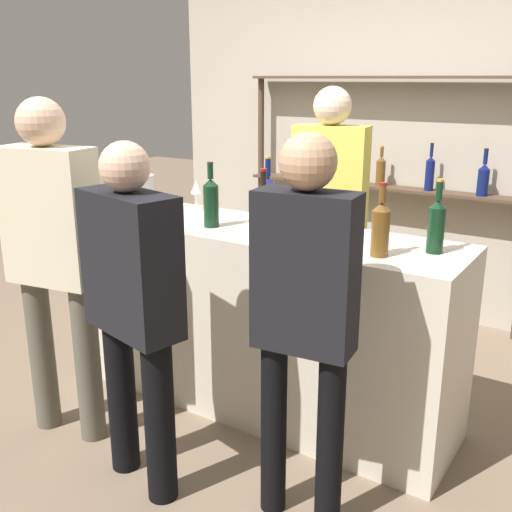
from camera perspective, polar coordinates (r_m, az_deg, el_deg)
name	(u,v)px	position (r m, az deg, el deg)	size (l,w,h in m)	color
ground_plane	(256,401)	(3.54, 0.00, -13.62)	(16.00, 16.00, 0.00)	#7A6651
bar_counter	(256,318)	(3.31, 0.00, -5.95)	(2.21, 0.60, 1.02)	beige
back_wall	(392,130)	(4.78, 12.81, 11.63)	(3.81, 0.12, 2.80)	#B2A899
back_shelf	(381,160)	(4.64, 11.81, 8.94)	(2.19, 0.18, 1.80)	#4C3828
counter_bottle_0	(263,208)	(3.06, 0.70, 4.57)	(0.08, 0.08, 0.32)	black
counter_bottle_1	(268,198)	(3.25, 1.13, 5.57)	(0.08, 0.08, 0.36)	#0F1956
counter_bottle_2	(381,228)	(2.68, 11.77, 2.65)	(0.08, 0.08, 0.33)	brown
counter_bottle_3	(436,225)	(2.79, 16.80, 2.88)	(0.08, 0.08, 0.34)	black
counter_bottle_4	(211,201)	(3.16, -4.31, 5.20)	(0.08, 0.08, 0.34)	black
wine_glass	(196,188)	(3.61, -5.69, 6.51)	(0.07, 0.07, 0.18)	silver
ice_bucket	(135,191)	(3.72, -11.43, 6.06)	(0.23, 0.23, 0.20)	#B2B2B7
cork_jar	(313,215)	(3.10, 5.46, 3.94)	(0.13, 0.13, 0.17)	silver
customer_right	(304,305)	(2.28, 4.63, -4.68)	(0.40, 0.21, 1.60)	black
customer_left	(53,247)	(3.04, -18.74, 0.78)	(0.48, 0.28, 1.70)	#575347
customer_center	(133,298)	(2.57, -11.63, -3.97)	(0.50, 0.31, 1.55)	black
server_behind_counter	(329,205)	(3.75, 6.97, 4.83)	(0.48, 0.27, 1.74)	brown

